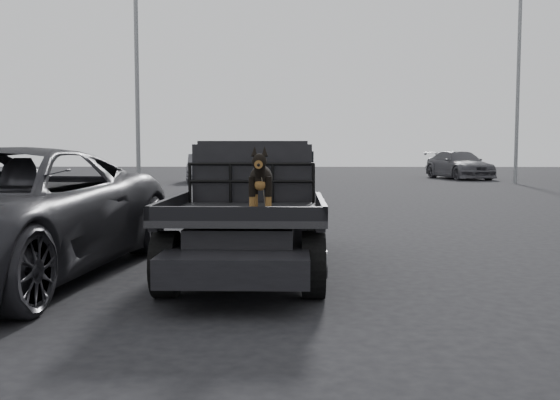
{
  "coord_description": "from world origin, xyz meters",
  "views": [
    {
      "loc": [
        0.43,
        -6.57,
        1.65
      ],
      "look_at": [
        0.26,
        -0.32,
        1.16
      ],
      "focal_mm": 40.0,
      "sensor_mm": 36.0,
      "label": 1
    }
  ],
  "objects_px": {
    "dog": "(261,183)",
    "distant_car_a": "(203,168)",
    "flatbed_ute": "(251,237)",
    "distant_car_b": "(459,165)",
    "floodlight_mid": "(519,40)"
  },
  "relations": [
    {
      "from": "dog",
      "to": "distant_car_a",
      "type": "relative_size",
      "value": 0.16
    },
    {
      "from": "flatbed_ute",
      "to": "dog",
      "type": "relative_size",
      "value": 7.3
    },
    {
      "from": "distant_car_a",
      "to": "distant_car_b",
      "type": "relative_size",
      "value": 0.8
    },
    {
      "from": "floodlight_mid",
      "to": "dog",
      "type": "bearing_deg",
      "value": -114.82
    },
    {
      "from": "flatbed_ute",
      "to": "distant_car_a",
      "type": "height_order",
      "value": "distant_car_a"
    },
    {
      "from": "flatbed_ute",
      "to": "distant_car_b",
      "type": "height_order",
      "value": "distant_car_b"
    },
    {
      "from": "distant_car_a",
      "to": "distant_car_b",
      "type": "distance_m",
      "value": 15.33
    },
    {
      "from": "distant_car_a",
      "to": "floodlight_mid",
      "type": "relative_size",
      "value": 0.35
    },
    {
      "from": "flatbed_ute",
      "to": "distant_car_a",
      "type": "bearing_deg",
      "value": 100.02
    },
    {
      "from": "flatbed_ute",
      "to": "floodlight_mid",
      "type": "xyz_separation_m",
      "value": [
        11.74,
        23.27,
        6.74
      ]
    },
    {
      "from": "distant_car_b",
      "to": "floodlight_mid",
      "type": "xyz_separation_m",
      "value": [
        1.38,
        -5.67,
        6.37
      ]
    },
    {
      "from": "flatbed_ute",
      "to": "distant_car_a",
      "type": "xyz_separation_m",
      "value": [
        -4.35,
        24.59,
        0.29
      ]
    },
    {
      "from": "dog",
      "to": "distant_car_b",
      "type": "relative_size",
      "value": 0.13
    },
    {
      "from": "distant_car_a",
      "to": "flatbed_ute",
      "type": "bearing_deg",
      "value": -87.03
    },
    {
      "from": "dog",
      "to": "distant_car_b",
      "type": "xyz_separation_m",
      "value": [
        10.12,
        30.53,
        -0.46
      ]
    }
  ]
}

